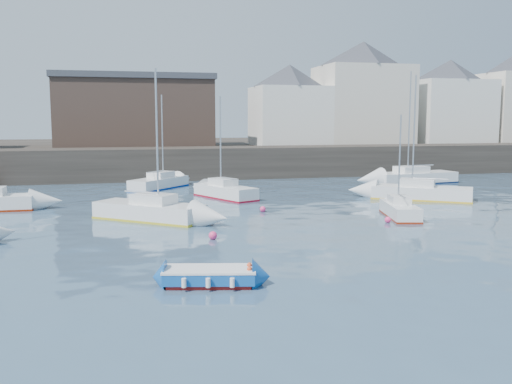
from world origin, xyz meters
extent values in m
plane|color=#2D4760|center=(0.00, 0.00, 0.00)|extent=(220.00, 220.00, 0.00)
cube|color=#28231E|center=(0.00, 35.00, 1.50)|extent=(90.00, 5.00, 3.00)
cube|color=#28231E|center=(0.00, 53.00, 1.40)|extent=(90.00, 32.00, 2.80)
cube|color=beige|center=(20.00, 42.00, 7.30)|extent=(10.00, 8.00, 9.00)
pyramid|color=#3A3D44|center=(20.00, 42.00, 13.20)|extent=(13.36, 13.36, 2.80)
cube|color=white|center=(31.00, 41.50, 6.55)|extent=(9.00, 7.00, 7.50)
pyramid|color=#3A3D44|center=(31.00, 41.50, 11.53)|extent=(11.88, 11.88, 2.45)
cube|color=white|center=(11.00, 41.50, 6.05)|extent=(8.00, 7.00, 6.50)
pyramid|color=#3A3D44|center=(11.00, 41.50, 10.53)|extent=(11.14, 11.14, 2.45)
cube|color=#3D2D26|center=(-6.00, 43.00, 6.30)|extent=(16.00, 10.00, 7.00)
cube|color=#3A3D44|center=(-6.00, 43.00, 10.10)|extent=(16.40, 10.40, 0.60)
cube|color=maroon|center=(-4.84, -1.11, 0.07)|extent=(3.08, 1.79, 0.14)
cube|color=#1354A8|center=(-4.84, -1.11, 0.34)|extent=(3.36, 2.00, 0.40)
cube|color=white|center=(-4.84, -1.11, 0.58)|extent=(3.43, 2.04, 0.07)
cube|color=white|center=(-4.84, -1.11, 0.40)|extent=(2.66, 1.47, 0.36)
cube|color=#C0B483|center=(-4.84, -1.11, 0.49)|extent=(0.42, 0.97, 0.05)
cylinder|color=white|center=(-5.46, -0.18, 0.31)|extent=(0.16, 0.16, 0.31)
cylinder|color=white|center=(-5.80, -1.69, 0.31)|extent=(0.16, 0.16, 0.31)
cylinder|color=white|center=(-4.67, -0.35, 0.31)|extent=(0.16, 0.16, 0.31)
cylinder|color=white|center=(-5.01, -1.87, 0.31)|extent=(0.16, 0.16, 0.31)
cylinder|color=white|center=(-3.88, -0.53, 0.31)|extent=(0.16, 0.16, 0.31)
cylinder|color=white|center=(-4.22, -2.04, 0.31)|extent=(0.16, 0.16, 0.31)
cube|color=white|center=(-6.19, 12.47, 0.49)|extent=(6.39, 5.81, 0.98)
cube|color=gold|center=(-6.19, 12.47, 0.07)|extent=(6.46, 5.87, 0.13)
cube|color=white|center=(-5.93, 12.26, 1.26)|extent=(2.77, 2.68, 0.55)
cylinder|color=silver|center=(-5.68, 12.05, 4.76)|extent=(0.11, 0.11, 7.55)
cube|color=white|center=(8.24, 9.97, 0.41)|extent=(2.47, 4.73, 0.81)
cube|color=maroon|center=(8.24, 9.97, 0.05)|extent=(2.49, 4.78, 0.11)
cube|color=white|center=(8.29, 10.19, 1.04)|extent=(1.43, 1.79, 0.45)
cylinder|color=silver|center=(8.35, 10.41, 3.41)|extent=(0.09, 0.09, 5.20)
cube|color=white|center=(13.32, 16.37, 0.47)|extent=(6.88, 5.71, 0.95)
cube|color=gold|center=(13.32, 16.37, 0.06)|extent=(6.95, 5.77, 0.13)
cube|color=white|center=(13.04, 16.57, 1.21)|extent=(2.91, 2.72, 0.53)
cylinder|color=silver|center=(12.76, 16.76, 4.89)|extent=(0.11, 0.11, 7.88)
cube|color=white|center=(-0.27, 20.44, 0.46)|extent=(4.06, 5.86, 0.92)
cube|color=maroon|center=(-0.27, 20.44, 0.06)|extent=(4.10, 5.91, 0.12)
cube|color=white|center=(-0.39, 20.69, 1.18)|extent=(2.07, 2.36, 0.51)
cylinder|color=silver|center=(-0.51, 20.95, 4.16)|extent=(0.10, 0.10, 6.47)
cube|color=white|center=(18.11, 26.03, 0.50)|extent=(8.03, 3.59, 1.00)
cube|color=#0A1738|center=(18.11, 26.03, 0.07)|extent=(8.11, 3.63, 0.13)
cube|color=white|center=(17.73, 25.97, 1.27)|extent=(2.96, 2.24, 0.55)
cylinder|color=silver|center=(17.35, 25.91, 5.45)|extent=(0.11, 0.11, 8.91)
cube|color=white|center=(-4.58, 27.50, 0.45)|extent=(5.32, 5.77, 0.89)
cube|color=#04329E|center=(-4.58, 27.50, 0.06)|extent=(5.38, 5.83, 0.12)
cube|color=white|center=(-4.39, 27.72, 1.14)|extent=(2.44, 2.51, 0.50)
cylinder|color=silver|center=(-4.19, 27.95, 4.32)|extent=(0.10, 0.10, 6.85)
sphere|color=#FF387C|center=(-3.49, 6.42, 0.00)|extent=(0.41, 0.41, 0.41)
sphere|color=#FF387C|center=(6.75, 8.52, 0.00)|extent=(0.35, 0.35, 0.35)
sphere|color=#FF387C|center=(0.87, 13.80, 0.00)|extent=(0.37, 0.37, 0.37)
camera|label=1|loc=(-7.80, -20.25, 5.76)|focal=40.00mm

